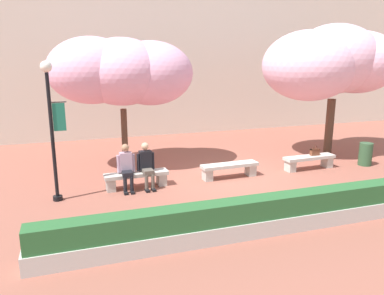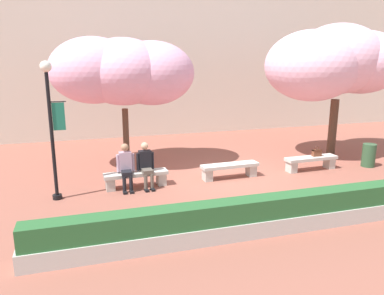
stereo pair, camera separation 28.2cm
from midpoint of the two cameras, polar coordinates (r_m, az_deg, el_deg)
name	(u,v)px [view 1 (the left image)]	position (r m, az deg, el deg)	size (l,w,h in m)	color
ground_plane	(229,178)	(11.63, 5.01, -4.59)	(100.00, 100.00, 0.00)	#8E5142
building_facade	(158,49)	(19.66, -5.56, 14.77)	(28.00, 4.00, 8.09)	beige
stone_bench_west_end	(137,177)	(10.77, -9.19, -4.53)	(1.82, 0.48, 0.45)	#BCB7AD
stone_bench_near_west	(230,168)	(11.54, 5.05, -3.16)	(1.82, 0.48, 0.45)	#BCB7AD
stone_bench_center	(309,160)	(12.93, 16.84, -1.87)	(1.82, 0.48, 0.45)	#BCB7AD
person_seated_left	(126,165)	(10.56, -10.73, -2.71)	(0.51, 0.69, 1.29)	black
person_seated_right	(146,164)	(10.65, -7.72, -2.46)	(0.51, 0.70, 1.29)	black
handbag	(315,151)	(13.00, 17.62, -0.59)	(0.30, 0.15, 0.34)	brown
cherry_tree_main	(122,72)	(12.50, -11.25, 11.23)	(4.65, 3.09, 4.26)	#513828
cherry_tree_secondary	(332,63)	(14.77, 20.00, 12.05)	(5.20, 3.33, 4.79)	#513828
lamp_post_with_banner	(51,119)	(9.94, -21.43, 4.10)	(0.54, 0.28, 3.55)	black
planter_hedge_foreground	(298,210)	(8.50, 14.96, -9.26)	(11.09, 0.50, 0.80)	#BCB7AD
trash_bin	(365,154)	(14.06, 24.41, -0.92)	(0.44, 0.44, 0.78)	#2D5133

